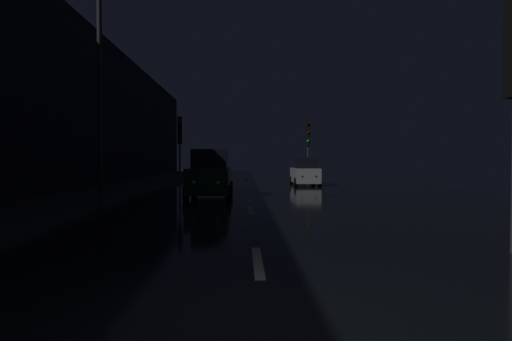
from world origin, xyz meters
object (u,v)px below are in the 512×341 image
object	(u,v)px
streetlamp_overhead	(114,62)
car_parked_right_far	(305,172)
traffic_light_far_left	(180,135)
car_approaching_headlights	(210,175)
traffic_light_far_right	(308,137)

from	to	relation	value
streetlamp_overhead	car_parked_right_far	size ratio (longest dim) A/B	1.97
traffic_light_far_left	streetlamp_overhead	world-z (taller)	streetlamp_overhead
streetlamp_overhead	car_approaching_headlights	distance (m)	7.30
traffic_light_far_left	car_parked_right_far	world-z (taller)	traffic_light_far_left
traffic_light_far_left	car_parked_right_far	distance (m)	9.09
traffic_light_far_right	car_parked_right_far	xyz separation A→B (m)	(-0.80, -3.78, -2.55)
traffic_light_far_left	streetlamp_overhead	xyz separation A→B (m)	(0.25, -15.66, 1.47)
car_parked_right_far	car_approaching_headlights	bearing A→B (deg)	146.46
traffic_light_far_right	streetlamp_overhead	distance (m)	20.20
traffic_light_far_right	car_approaching_headlights	world-z (taller)	traffic_light_far_right
car_approaching_headlights	traffic_light_far_left	bearing A→B (deg)	-163.92
traffic_light_far_right	car_parked_right_far	size ratio (longest dim) A/B	1.25
traffic_light_far_right	traffic_light_far_left	world-z (taller)	traffic_light_far_left
traffic_light_far_right	streetlamp_overhead	xyz separation A→B (m)	(-9.14, -17.95, 1.47)
streetlamp_overhead	traffic_light_far_left	bearing A→B (deg)	90.90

